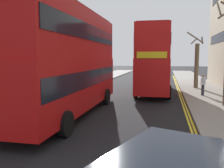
% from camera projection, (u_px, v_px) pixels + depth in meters
% --- Properties ---
extents(sidewalk_right, '(4.00, 80.00, 0.14)m').
position_uv_depth(sidewalk_right, '(218.00, 104.00, 15.42)').
color(sidewalk_right, gray).
rests_on(sidewalk_right, ground).
extents(sidewalk_left, '(4.00, 80.00, 0.14)m').
position_uv_depth(sidewalk_left, '(39.00, 97.00, 18.34)').
color(sidewalk_left, gray).
rests_on(sidewalk_left, ground).
extents(kerb_line_outer, '(0.10, 56.00, 0.01)m').
position_uv_depth(kerb_line_outer, '(187.00, 110.00, 13.97)').
color(kerb_line_outer, yellow).
rests_on(kerb_line_outer, ground).
extents(kerb_line_inner, '(0.10, 56.00, 0.01)m').
position_uv_depth(kerb_line_inner, '(185.00, 110.00, 14.00)').
color(kerb_line_inner, yellow).
rests_on(kerb_line_inner, ground).
extents(double_decker_bus_away, '(2.88, 10.83, 5.64)m').
position_uv_depth(double_decker_bus_away, '(68.00, 59.00, 12.46)').
color(double_decker_bus_away, '#B20F0F').
rests_on(double_decker_bus_away, ground).
extents(double_decker_bus_oncoming, '(2.94, 10.85, 5.64)m').
position_uv_depth(double_decker_bus_oncoming, '(154.00, 59.00, 21.00)').
color(double_decker_bus_oncoming, red).
rests_on(double_decker_bus_oncoming, ground).
extents(pedestrian_far, '(0.34, 0.22, 1.62)m').
position_uv_depth(pedestrian_far, '(203.00, 85.00, 18.60)').
color(pedestrian_far, '#2D2D38').
rests_on(pedestrian_far, sidewalk_right).
extents(street_tree_near, '(1.64, 1.73, 5.46)m').
position_uv_depth(street_tree_near, '(197.00, 64.00, 23.18)').
color(street_tree_near, '#6B6047').
rests_on(street_tree_near, sidewalk_right).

